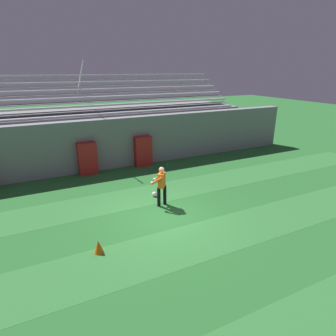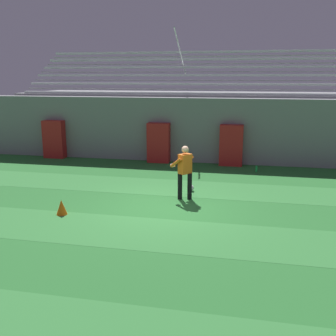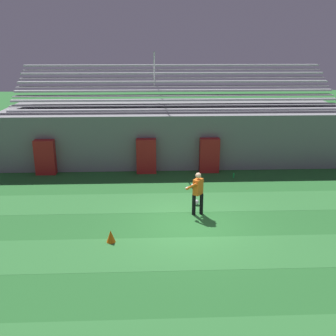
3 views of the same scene
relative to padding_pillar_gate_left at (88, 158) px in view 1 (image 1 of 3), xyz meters
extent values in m
plane|color=#286B2D|center=(1.57, -5.95, -0.87)|extent=(80.00, 80.00, 0.00)
cube|color=#337A38|center=(1.57, -7.90, -0.86)|extent=(28.00, 2.02, 0.01)
cube|color=#337A38|center=(1.57, -3.86, -0.86)|extent=(28.00, 2.02, 0.01)
cube|color=gray|center=(1.57, 0.55, 0.53)|extent=(24.00, 0.60, 2.80)
cube|color=#B21E1E|center=(0.00, 0.00, 0.00)|extent=(0.97, 0.44, 1.73)
cube|color=#B21E1E|center=(3.14, 0.00, 0.00)|extent=(0.97, 0.44, 1.73)
cube|color=gray|center=(1.57, 3.25, 0.58)|extent=(18.00, 4.60, 2.90)
cube|color=silver|center=(1.57, 1.30, 2.08)|extent=(17.10, 0.36, 0.10)
cube|color=gray|center=(1.57, 1.10, 1.85)|extent=(17.10, 0.60, 0.04)
cube|color=silver|center=(1.57, 2.00, 2.48)|extent=(17.10, 0.36, 0.10)
cube|color=gray|center=(1.57, 1.80, 2.25)|extent=(17.10, 0.60, 0.04)
cube|color=silver|center=(1.57, 2.70, 2.88)|extent=(17.10, 0.36, 0.10)
cube|color=gray|center=(1.57, 2.50, 2.65)|extent=(17.10, 0.60, 0.04)
cube|color=silver|center=(1.57, 3.40, 3.28)|extent=(17.10, 0.36, 0.10)
cube|color=gray|center=(1.57, 3.20, 3.05)|extent=(17.10, 0.60, 0.04)
cube|color=silver|center=(1.57, 4.10, 3.68)|extent=(17.10, 0.36, 0.10)
cube|color=gray|center=(1.57, 3.90, 3.45)|extent=(17.10, 0.60, 0.04)
cube|color=silver|center=(1.57, 4.80, 4.08)|extent=(17.10, 0.36, 0.10)
cube|color=gray|center=(1.57, 4.60, 3.85)|extent=(17.10, 0.60, 0.04)
cylinder|color=silver|center=(0.45, 2.80, 3.93)|extent=(0.06, 3.33, 2.05)
cylinder|color=black|center=(1.85, -5.08, -0.46)|extent=(0.20, 0.20, 0.82)
cylinder|color=black|center=(2.14, -5.03, -0.46)|extent=(0.20, 0.20, 0.82)
cube|color=orange|center=(1.99, -5.06, 0.25)|extent=(0.42, 0.45, 0.60)
sphere|color=tan|center=(1.99, -5.06, 0.69)|extent=(0.22, 0.22, 0.22)
cylinder|color=orange|center=(1.73, -5.16, 0.30)|extent=(0.43, 0.36, 0.37)
cylinder|color=orange|center=(2.03, -4.78, 0.30)|extent=(0.43, 0.36, 0.37)
cube|color=silver|center=(1.60, -5.01, 0.17)|extent=(0.15, 0.15, 0.08)
cube|color=silver|center=(1.85, -4.69, 0.17)|extent=(0.15, 0.15, 0.08)
sphere|color=white|center=(2.04, -4.16, -0.76)|extent=(0.22, 0.22, 0.22)
cone|color=orange|center=(-1.09, -7.12, -0.66)|extent=(0.30, 0.30, 0.42)
cylinder|color=green|center=(4.21, -0.97, -0.75)|extent=(0.07, 0.07, 0.24)
camera|label=1|loc=(-2.36, -14.58, 4.47)|focal=30.00mm
camera|label=2|loc=(3.84, -16.53, 2.84)|focal=42.00mm
camera|label=3|loc=(0.31, -18.71, 5.42)|focal=42.00mm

